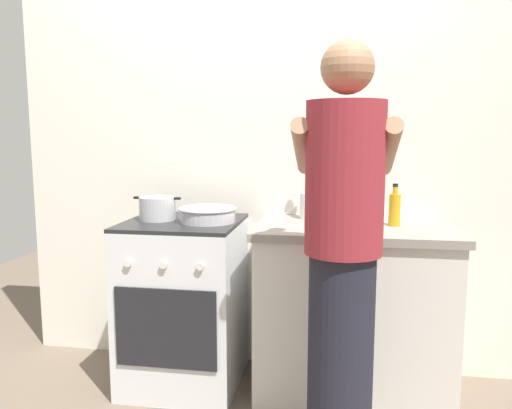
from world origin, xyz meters
TOP-DOWN VIEW (x-y plane):
  - ground at (0.00, 0.00)m, footprint 6.00×6.00m
  - back_wall at (0.20, 0.50)m, footprint 3.20×0.10m
  - countertop at (0.55, 0.15)m, footprint 1.00×0.60m
  - stove_range at (-0.35, 0.15)m, footprint 0.60×0.62m
  - pot at (-0.49, 0.15)m, footprint 0.26×0.19m
  - mixing_bowl at (-0.21, 0.14)m, footprint 0.30×0.30m
  - utensil_crock at (0.31, 0.32)m, footprint 0.10×0.10m
  - spice_bottle at (0.55, 0.10)m, footprint 0.04×0.04m
  - oil_bottle at (0.74, 0.18)m, footprint 0.06×0.06m
  - person at (0.48, -0.45)m, footprint 0.41×0.50m

SIDE VIEW (x-z plane):
  - ground at x=0.00m, z-range 0.00..0.00m
  - stove_range at x=-0.35m, z-range 0.00..0.90m
  - countertop at x=0.55m, z-range 0.00..0.90m
  - person at x=0.48m, z-range 0.01..1.71m
  - mixing_bowl at x=-0.21m, z-range 0.90..0.98m
  - spice_bottle at x=0.55m, z-range 0.90..0.99m
  - pot at x=-0.49m, z-range 0.90..1.02m
  - oil_bottle at x=0.74m, z-range 0.88..1.09m
  - utensil_crock at x=0.31m, z-range 0.83..1.17m
  - back_wall at x=0.20m, z-range 0.00..2.50m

